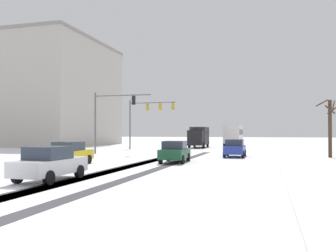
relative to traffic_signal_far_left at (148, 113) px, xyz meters
The scene contains 14 objects.
wheel_track_left_lane 23.51m from the traffic_signal_far_left, 68.29° to the right, with size 0.75×34.09×0.01m, color #424247.
wheel_track_right_lane 22.80m from the traffic_signal_far_left, 73.60° to the right, with size 0.97×34.09×0.01m, color #424247.
wheel_track_center 22.76m from the traffic_signal_far_left, 73.90° to the right, with size 1.18×34.09×0.01m, color #424247.
sidewalk_kerb_right 29.44m from the traffic_signal_far_left, 52.11° to the right, with size 4.00×34.09×0.12m, color white.
traffic_signal_far_left is the anchor object (origin of this frame).
traffic_signal_near_left 9.90m from the traffic_signal_far_left, 94.68° to the right, with size 6.29×0.38×6.50m.
car_blue_lead 17.01m from the traffic_signal_far_left, 42.47° to the right, with size 1.84×4.10×1.62m.
car_dark_green_second 20.60m from the traffic_signal_far_left, 65.51° to the right, with size 1.99×4.18×1.62m.
car_yellow_cab_third 22.89m from the traffic_signal_far_left, 85.20° to the right, with size 1.93×4.15×1.62m.
car_white_fourth 30.50m from the traffic_signal_far_left, 80.06° to the right, with size 1.88×4.12×1.62m.
bus_oncoming 19.29m from the traffic_signal_far_left, 59.85° to the left, with size 2.79×11.04×3.38m.
box_truck_delivery 9.82m from the traffic_signal_far_left, 55.08° to the left, with size 2.51×7.47×3.02m.
bare_tree_sidewalk_far 22.71m from the traffic_signal_far_left, 25.02° to the right, with size 1.81×1.73×5.32m.
office_building_far_left_block 26.30m from the traffic_signal_far_left, 156.44° to the left, with size 22.67×22.24×17.83m.
Camera 1 is at (8.19, -7.81, 2.30)m, focal length 38.60 mm.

